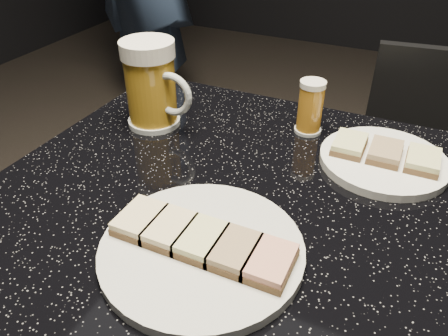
{
  "coord_description": "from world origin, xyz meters",
  "views": [
    {
      "loc": [
        0.22,
        -0.46,
        1.15
      ],
      "look_at": [
        0.0,
        0.0,
        0.8
      ],
      "focal_mm": 35.0,
      "sensor_mm": 36.0,
      "label": 1
    }
  ],
  "objects_px": {
    "chair": "(430,220)",
    "table": "(224,303)",
    "beer_tumbler": "(310,107)",
    "plate_large": "(202,249)",
    "plate_small": "(383,161)",
    "beer_mug": "(152,84)"
  },
  "relations": [
    {
      "from": "beer_tumbler",
      "to": "chair",
      "type": "relative_size",
      "value": 0.12
    },
    {
      "from": "plate_large",
      "to": "chair",
      "type": "relative_size",
      "value": 0.3
    },
    {
      "from": "plate_large",
      "to": "plate_small",
      "type": "relative_size",
      "value": 1.26
    },
    {
      "from": "beer_tumbler",
      "to": "plate_small",
      "type": "bearing_deg",
      "value": -20.96
    },
    {
      "from": "plate_small",
      "to": "table",
      "type": "distance_m",
      "value": 0.37
    },
    {
      "from": "plate_large",
      "to": "chair",
      "type": "xyz_separation_m",
      "value": [
        0.3,
        0.53,
        -0.26
      ]
    },
    {
      "from": "plate_small",
      "to": "beer_tumbler",
      "type": "distance_m",
      "value": 0.16
    },
    {
      "from": "beer_mug",
      "to": "chair",
      "type": "xyz_separation_m",
      "value": [
        0.53,
        0.27,
        -0.33
      ]
    },
    {
      "from": "plate_large",
      "to": "table",
      "type": "xyz_separation_m",
      "value": [
        -0.02,
        0.12,
        -0.25
      ]
    },
    {
      "from": "chair",
      "to": "table",
      "type": "bearing_deg",
      "value": -127.79
    },
    {
      "from": "beer_tumbler",
      "to": "plate_large",
      "type": "bearing_deg",
      "value": -95.16
    },
    {
      "from": "plate_small",
      "to": "beer_mug",
      "type": "xyz_separation_m",
      "value": [
        -0.41,
        -0.04,
        0.07
      ]
    },
    {
      "from": "table",
      "to": "beer_mug",
      "type": "relative_size",
      "value": 4.75
    },
    {
      "from": "plate_small",
      "to": "chair",
      "type": "distance_m",
      "value": 0.37
    },
    {
      "from": "plate_large",
      "to": "plate_small",
      "type": "xyz_separation_m",
      "value": [
        0.17,
        0.3,
        0.0
      ]
    },
    {
      "from": "plate_large",
      "to": "plate_small",
      "type": "distance_m",
      "value": 0.35
    },
    {
      "from": "beer_mug",
      "to": "beer_tumbler",
      "type": "relative_size",
      "value": 1.61
    },
    {
      "from": "table",
      "to": "beer_tumbler",
      "type": "xyz_separation_m",
      "value": [
        0.06,
        0.24,
        0.29
      ]
    },
    {
      "from": "table",
      "to": "beer_mug",
      "type": "distance_m",
      "value": 0.41
    },
    {
      "from": "plate_large",
      "to": "beer_mug",
      "type": "xyz_separation_m",
      "value": [
        -0.24,
        0.26,
        0.07
      ]
    },
    {
      "from": "table",
      "to": "chair",
      "type": "xyz_separation_m",
      "value": [
        0.32,
        0.41,
        -0.01
      ]
    },
    {
      "from": "table",
      "to": "chair",
      "type": "distance_m",
      "value": 0.52
    }
  ]
}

